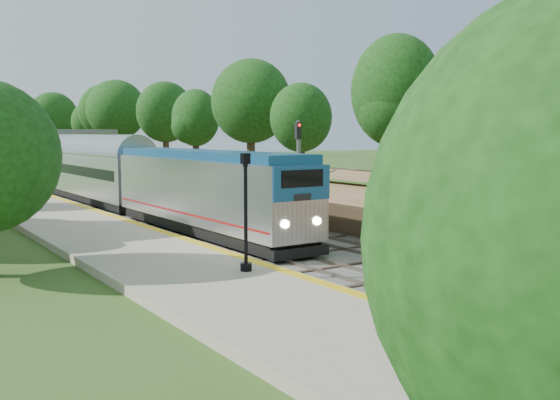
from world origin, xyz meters
TOP-DOWN VIEW (x-y plane):
  - trackbed at (2.00, 60.00)m, footprint 9.50×170.00m
  - platform at (-5.20, 16.00)m, footprint 6.40×68.00m
  - yellow_stripe at (-2.35, 16.00)m, footprint 0.55×68.00m
  - embankment at (10.35, 60.00)m, footprint 10.64×170.00m
  - signal_gantry at (2.47, 54.99)m, footprint 8.40×0.38m
  - lamppost_far at (-3.60, 11.53)m, footprint 0.46×0.46m
  - signal_platform at (-2.90, 1.99)m, footprint 0.34×0.27m
  - signal_farside at (6.20, 21.70)m, footprint 0.35×0.28m

SIDE VIEW (x-z plane):
  - trackbed at x=2.00m, z-range -0.07..0.21m
  - platform at x=-5.20m, z-range 0.00..0.38m
  - yellow_stripe at x=-2.35m, z-range 0.38..0.39m
  - embankment at x=10.35m, z-range -3.89..7.80m
  - lamppost_far at x=-3.60m, z-range 0.13..4.75m
  - signal_platform at x=-2.90m, z-range 1.04..6.85m
  - signal_farside at x=6.20m, z-range 0.83..7.27m
  - signal_gantry at x=2.47m, z-range 1.72..7.92m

